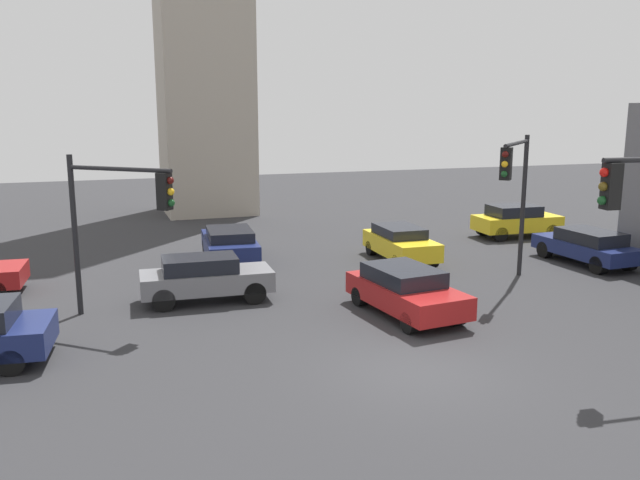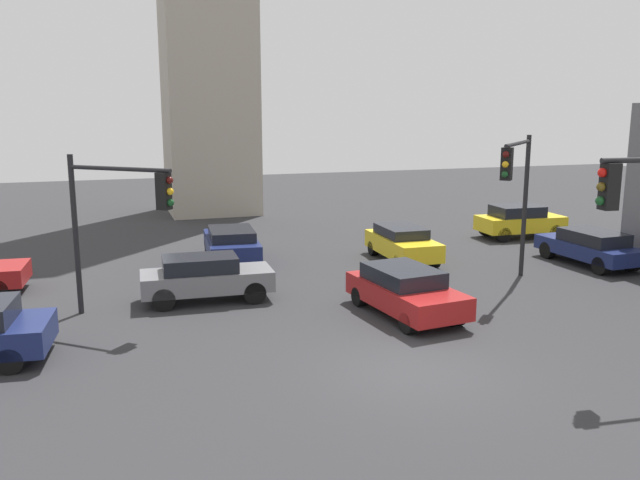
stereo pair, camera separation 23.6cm
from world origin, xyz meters
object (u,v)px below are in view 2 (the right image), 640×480
(traffic_light_1, at_px, (120,206))
(car_2, at_px, (519,221))
(traffic_light_2, at_px, (517,180))
(car_6, at_px, (590,246))
(car_0, at_px, (231,244))
(car_4, at_px, (405,291))
(car_3, at_px, (402,243))
(car_5, at_px, (205,277))

(traffic_light_1, distance_m, car_2, 19.46)
(traffic_light_2, relative_size, car_6, 1.16)
(traffic_light_1, distance_m, car_6, 17.56)
(car_0, xyz_separation_m, car_4, (3.57, -8.28, -0.00))
(traffic_light_2, xyz_separation_m, car_3, (-1.86, 4.68, -2.92))
(traffic_light_2, distance_m, car_3, 5.82)
(car_4, bearing_deg, traffic_light_1, -111.52)
(car_2, relative_size, car_5, 0.97)
(traffic_light_2, height_order, car_3, traffic_light_2)
(traffic_light_1, xyz_separation_m, car_3, (10.71, 4.27, -2.56))
(car_3, relative_size, car_5, 0.98)
(car_5, bearing_deg, car_0, 73.32)
(car_3, distance_m, car_6, 7.20)
(traffic_light_1, xyz_separation_m, car_6, (17.31, 1.39, -2.56))
(car_4, xyz_separation_m, car_6, (9.50, 3.47, -0.00))
(car_0, height_order, car_6, car_6)
(car_4, height_order, car_5, car_5)
(traffic_light_1, xyz_separation_m, car_0, (4.24, 6.20, -2.55))
(car_0, xyz_separation_m, car_2, (13.76, 0.75, 0.06))
(traffic_light_2, relative_size, car_2, 1.27)
(car_2, xyz_separation_m, car_5, (-15.54, -5.81, -0.02))
(car_4, bearing_deg, car_0, -163.28)
(car_2, bearing_deg, car_4, -135.80)
(car_0, relative_size, car_2, 1.10)
(traffic_light_2, relative_size, car_5, 1.23)
(traffic_light_1, height_order, car_5, traffic_light_1)
(car_6, bearing_deg, car_3, 64.01)
(car_3, distance_m, car_4, 6.98)
(car_3, bearing_deg, traffic_light_1, -66.90)
(traffic_light_1, relative_size, car_5, 1.14)
(traffic_light_1, bearing_deg, car_2, 61.32)
(car_2, bearing_deg, traffic_light_1, -156.24)
(traffic_light_1, bearing_deg, car_6, 44.80)
(car_4, xyz_separation_m, car_5, (-5.35, 3.22, 0.04))
(traffic_light_1, xyz_separation_m, car_5, (2.46, 1.14, -2.51))
(traffic_light_1, height_order, car_0, traffic_light_1)
(traffic_light_2, height_order, car_6, traffic_light_2)
(car_0, relative_size, car_3, 1.09)
(traffic_light_2, xyz_separation_m, car_5, (-10.11, 1.55, -2.88))
(car_5, height_order, car_6, car_5)
(car_0, xyz_separation_m, car_5, (-1.78, -5.06, 0.04))
(car_6, bearing_deg, traffic_light_2, 108.38)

